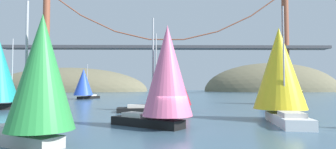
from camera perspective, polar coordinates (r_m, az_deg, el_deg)
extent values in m
plane|color=#426075|center=(20.62, 1.27, -11.40)|extent=(360.00, 360.00, 0.00)
ellipsoid|color=#6B664C|center=(164.60, -19.98, -3.34)|extent=(89.13, 44.00, 26.90)
ellipsoid|color=#6B664C|center=(166.82, 20.69, -3.31)|extent=(76.12, 44.00, 32.35)
cylinder|color=brown|center=(127.12, -24.05, 6.20)|extent=(2.80, 2.80, 43.40)
cylinder|color=brown|center=(127.67, 23.26, 6.15)|extent=(2.80, 2.80, 43.40)
cube|color=#47474C|center=(116.48, -0.34, 5.63)|extent=(137.63, 6.00, 1.20)
cylinder|color=brown|center=(127.94, -20.85, 13.69)|extent=(14.81, 0.50, 10.68)
cylinder|color=brown|center=(121.70, -14.37, 10.28)|extent=(14.73, 0.50, 7.30)
cylinder|color=brown|center=(118.12, -7.47, 8.07)|extent=(14.63, 0.50, 3.91)
cylinder|color=brown|center=(117.01, -0.34, 7.30)|extent=(14.52, 0.50, 0.50)
cylinder|color=brown|center=(118.29, 6.78, 8.05)|extent=(14.63, 0.50, 3.91)
cylinder|color=brown|center=(122.02, 13.66, 10.24)|extent=(14.73, 0.50, 7.30)
cylinder|color=brown|center=(128.41, 20.09, 13.62)|extent=(14.81, 0.50, 10.68)
cube|color=#B7B2A8|center=(50.09, 22.23, -5.52)|extent=(4.15, 6.93, 0.64)
cube|color=beige|center=(49.20, 23.19, -4.99)|extent=(2.10, 2.51, 0.36)
cylinder|color=#B2B2B7|center=(50.51, 21.63, -0.63)|extent=(0.14, 0.14, 7.96)
cone|color=navy|center=(51.59, 20.51, -0.86)|extent=(5.21, 5.21, 7.02)
cube|color=black|center=(44.04, -28.86, -5.78)|extent=(6.97, 6.13, 0.78)
cube|color=beige|center=(44.26, -27.17, -5.05)|extent=(2.79, 2.66, 0.36)
cylinder|color=#B2B2B7|center=(43.87, -29.67, 0.65)|extent=(0.14, 0.14, 9.06)
cube|color=white|center=(25.33, 23.55, -8.60)|extent=(3.43, 7.81, 0.80)
cube|color=beige|center=(23.96, 24.34, -7.56)|extent=(2.04, 2.66, 0.36)
cylinder|color=#B2B2B7|center=(26.00, 22.95, 2.87)|extent=(0.14, 0.14, 9.45)
cone|color=yellow|center=(27.56, 22.15, 1.28)|extent=(5.51, 5.51, 7.61)
cube|color=black|center=(34.24, -3.86, -7.32)|extent=(8.19, 3.33, 0.55)
cube|color=beige|center=(34.14, -6.28, -6.56)|extent=(2.75, 2.11, 0.36)
cylinder|color=#B2B2B7|center=(34.22, -2.51, 0.90)|extent=(0.14, 0.14, 9.26)
cone|color=#B21423|center=(34.39, 0.39, -0.16)|extent=(6.00, 6.00, 7.41)
cube|color=black|center=(71.12, -16.14, -4.61)|extent=(4.13, 7.22, 0.65)
cube|color=beige|center=(72.13, -15.55, -4.18)|extent=(2.07, 2.59, 0.36)
cylinder|color=#B2B2B7|center=(70.50, -16.44, -1.12)|extent=(0.14, 0.14, 7.97)
cone|color=blue|center=(69.25, -17.19, -1.50)|extent=(5.90, 5.90, 6.40)
cube|color=#B7B2A8|center=(17.41, -28.76, -11.69)|extent=(5.74, 3.99, 0.67)
cube|color=beige|center=(18.19, -30.56, -9.60)|extent=(2.14, 1.83, 0.36)
cylinder|color=#B2B2B7|center=(16.72, -27.40, 1.45)|extent=(0.14, 0.14, 7.22)
cone|color=green|center=(15.68, -24.77, 0.61)|extent=(4.65, 4.65, 6.06)
cube|color=black|center=(22.20, -4.51, -9.86)|extent=(6.13, 5.01, 0.68)
cube|color=beige|center=(22.87, -6.76, -8.31)|extent=(2.37, 2.18, 0.36)
cylinder|color=#B2B2B7|center=(21.66, -3.17, 1.40)|extent=(0.14, 0.14, 7.95)
cone|color=pink|center=(20.81, -0.12, 0.93)|extent=(5.34, 5.34, 6.91)
sphere|color=gold|center=(58.10, 26.20, -5.01)|extent=(1.10, 1.10, 1.10)
cylinder|color=black|center=(58.05, 26.18, -3.98)|extent=(0.20, 0.20, 1.60)
sphere|color=#F2EA99|center=(58.03, 26.16, -3.07)|extent=(0.24, 0.24, 0.24)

